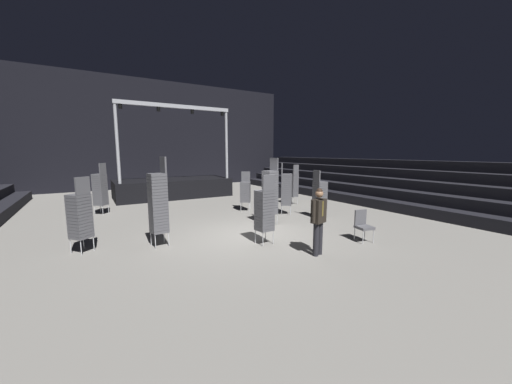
# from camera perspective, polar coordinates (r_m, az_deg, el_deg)

# --- Properties ---
(ground_plane) EXTENTS (22.00, 30.00, 0.10)m
(ground_plane) POSITION_cam_1_polar(r_m,az_deg,el_deg) (9.29, -1.03, -9.09)
(ground_plane) COLOR slate
(arena_end_wall) EXTENTS (22.00, 0.30, 8.00)m
(arena_end_wall) POSITION_cam_1_polar(r_m,az_deg,el_deg) (23.17, -20.22, 10.81)
(arena_end_wall) COLOR black
(arena_end_wall) RESTS_ON ground_plane
(bleacher_bank_right) EXTENTS (3.75, 24.00, 2.25)m
(bleacher_bank_right) POSITION_cam_1_polar(r_m,az_deg,el_deg) (16.17, 26.26, 1.67)
(bleacher_bank_right) COLOR black
(bleacher_bank_right) RESTS_ON ground_plane
(stage_riser) EXTENTS (6.51, 2.97, 5.25)m
(stage_riser) POSITION_cam_1_polar(r_m,az_deg,el_deg) (17.80, -16.31, 1.07)
(stage_riser) COLOR black
(stage_riser) RESTS_ON ground_plane
(man_with_tie) EXTENTS (0.57, 0.33, 1.77)m
(man_with_tie) POSITION_cam_1_polar(r_m,az_deg,el_deg) (7.53, 12.49, -5.04)
(man_with_tie) COLOR black
(man_with_tie) RESTS_ON ground_plane
(chair_stack_front_left) EXTENTS (0.47, 0.47, 1.96)m
(chair_stack_front_left) POSITION_cam_1_polar(r_m,az_deg,el_deg) (11.83, 12.67, -0.43)
(chair_stack_front_left) COLOR #B2B5BA
(chair_stack_front_left) RESTS_ON ground_plane
(chair_stack_front_right) EXTENTS (0.61, 0.61, 2.22)m
(chair_stack_front_right) POSITION_cam_1_polar(r_m,az_deg,el_deg) (12.32, 6.07, 0.65)
(chair_stack_front_right) COLOR #B2B5BA
(chair_stack_front_right) RESTS_ON ground_plane
(chair_stack_mid_left) EXTENTS (0.62, 0.62, 2.22)m
(chair_stack_mid_left) POSITION_cam_1_polar(r_m,az_deg,el_deg) (13.95, -28.85, 0.55)
(chair_stack_mid_left) COLOR #B2B5BA
(chair_stack_mid_left) RESTS_ON ground_plane
(chair_stack_mid_right) EXTENTS (0.50, 0.50, 2.48)m
(chair_stack_mid_right) POSITION_cam_1_polar(r_m,az_deg,el_deg) (10.46, 2.86, 0.06)
(chair_stack_mid_right) COLOR #B2B5BA
(chair_stack_mid_right) RESTS_ON ground_plane
(chair_stack_mid_centre) EXTENTS (0.61, 0.61, 1.79)m
(chair_stack_mid_centre) POSITION_cam_1_polar(r_m,az_deg,el_deg) (13.03, -2.15, 0.16)
(chair_stack_mid_centre) COLOR #B2B5BA
(chair_stack_mid_centre) RESTS_ON ground_plane
(chair_stack_rear_left) EXTENTS (0.62, 0.62, 2.05)m
(chair_stack_rear_left) POSITION_cam_1_polar(r_m,az_deg,el_deg) (8.89, -31.90, -3.96)
(chair_stack_rear_left) COLOR #B2B5BA
(chair_stack_rear_left) RESTS_ON ground_plane
(chair_stack_rear_right) EXTENTS (0.53, 0.53, 2.05)m
(chair_stack_rear_right) POSITION_cam_1_polar(r_m,az_deg,el_deg) (14.72, 7.40, 1.50)
(chair_stack_rear_right) COLOR #B2B5BA
(chair_stack_rear_right) RESTS_ON ground_plane
(chair_stack_rear_centre) EXTENTS (0.49, 0.49, 2.56)m
(chair_stack_rear_centre) POSITION_cam_1_polar(r_m,az_deg,el_deg) (8.50, -19.07, -1.94)
(chair_stack_rear_centre) COLOR #B2B5BA
(chair_stack_rear_centre) RESTS_ON ground_plane
(chair_stack_aisle_left) EXTENTS (0.47, 0.47, 2.05)m
(chair_stack_aisle_left) POSITION_cam_1_polar(r_m,az_deg,el_deg) (8.29, 1.72, -3.53)
(chair_stack_aisle_left) COLOR #B2B5BA
(chair_stack_aisle_left) RESTS_ON ground_plane
(equipment_road_case) EXTENTS (0.97, 0.71, 0.63)m
(equipment_road_case) POSITION_cam_1_polar(r_m,az_deg,el_deg) (16.74, 3.28, -0.11)
(equipment_road_case) COLOR black
(equipment_road_case) RESTS_ON ground_plane
(loose_chair_near_man) EXTENTS (0.52, 0.52, 0.95)m
(loose_chair_near_man) POSITION_cam_1_polar(r_m,az_deg,el_deg) (9.21, 20.69, -6.01)
(loose_chair_near_man) COLOR #B2B5BA
(loose_chair_near_man) RESTS_ON ground_plane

